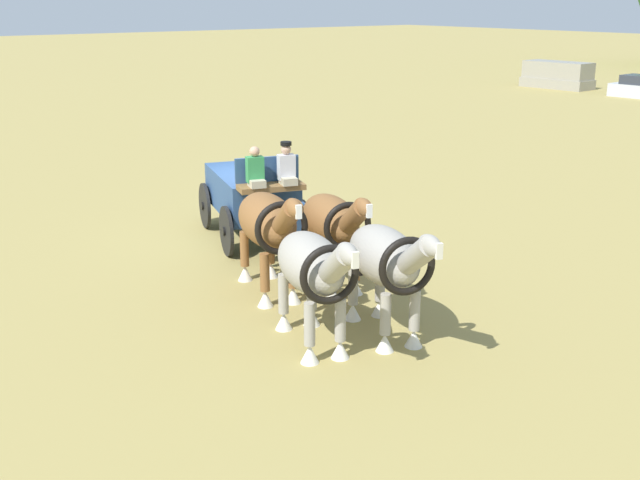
% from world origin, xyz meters
% --- Properties ---
extents(ground_plane, '(220.00, 220.00, 0.00)m').
position_xyz_m(ground_plane, '(0.00, 0.00, 0.00)').
color(ground_plane, '#9E8C4C').
extents(show_wagon, '(5.87, 2.87, 2.59)m').
position_xyz_m(show_wagon, '(0.17, -0.06, 1.11)').
color(show_wagon, '#2D4C7A').
rests_on(show_wagon, ground).
extents(draft_horse_rear_near, '(3.04, 1.52, 2.17)m').
position_xyz_m(draft_horse_rear_near, '(3.85, -0.57, 1.31)').
color(draft_horse_rear_near, brown).
rests_on(draft_horse_rear_near, ground).
extents(draft_horse_rear_off, '(3.15, 1.61, 2.29)m').
position_xyz_m(draft_horse_rear_off, '(3.44, -1.80, 1.41)').
color(draft_horse_rear_off, brown).
rests_on(draft_horse_rear_off, ground).
extents(draft_horse_lead_near, '(2.99, 1.53, 2.22)m').
position_xyz_m(draft_horse_lead_near, '(6.32, -1.37, 1.35)').
color(draft_horse_lead_near, '#9E998E').
rests_on(draft_horse_lead_near, ground).
extents(draft_horse_lead_off, '(2.99, 1.51, 2.23)m').
position_xyz_m(draft_horse_lead_off, '(5.92, -2.61, 1.36)').
color(draft_horse_lead_off, '#9E998E').
rests_on(draft_horse_lead_off, ground).
extents(parked_vehicle_a, '(4.53, 2.11, 1.66)m').
position_xyz_m(parked_vehicle_a, '(-15.87, 33.31, 0.80)').
color(parked_vehicle_a, gray).
rests_on(parked_vehicle_a, ground).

